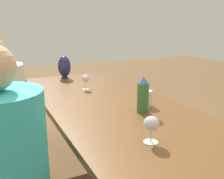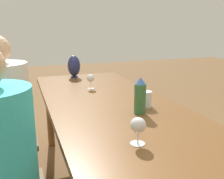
% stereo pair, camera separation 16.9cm
% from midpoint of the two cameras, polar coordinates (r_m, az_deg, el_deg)
% --- Properties ---
extents(dining_table, '(2.53, 0.85, 0.74)m').
position_cam_midpoint_polar(dining_table, '(1.62, -0.81, -7.04)').
color(dining_table, brown).
rests_on(dining_table, ground_plane).
extents(water_bottle, '(0.07, 0.07, 0.22)m').
position_cam_midpoint_polar(water_bottle, '(1.52, 3.93, -1.35)').
color(water_bottle, '#336638').
rests_on(water_bottle, dining_table).
extents(water_tumbler, '(0.08, 0.08, 0.10)m').
position_cam_midpoint_polar(water_tumbler, '(1.66, 4.99, -2.03)').
color(water_tumbler, silver).
rests_on(water_tumbler, dining_table).
extents(vase, '(0.13, 0.13, 0.23)m').
position_cam_midpoint_polar(vase, '(2.59, -12.71, 5.08)').
color(vase, '#1E234C').
rests_on(vase, dining_table).
extents(wine_glass_1, '(0.06, 0.06, 0.13)m').
position_cam_midpoint_polar(wine_glass_1, '(2.09, -8.43, 2.36)').
color(wine_glass_1, silver).
rests_on(wine_glass_1, dining_table).
extents(wine_glass_2, '(0.07, 0.07, 0.13)m').
position_cam_midpoint_polar(wine_glass_2, '(1.13, 4.76, -8.09)').
color(wine_glass_2, silver).
rests_on(wine_glass_2, dining_table).
extents(person_near, '(0.39, 0.39, 1.20)m').
position_cam_midpoint_polar(person_near, '(1.28, -26.38, -16.79)').
color(person_near, '#2D2D38').
rests_on(person_near, ground_plane).
extents(person_far, '(0.40, 0.40, 1.21)m').
position_cam_midpoint_polar(person_far, '(1.94, -26.51, -6.05)').
color(person_far, '#2D2D38').
rests_on(person_far, ground_plane).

